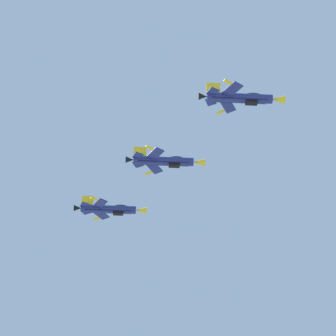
# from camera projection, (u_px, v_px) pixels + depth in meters

# --- Properties ---
(fighter_jet_lead) EXTENTS (15.93, 9.95, 5.04)m
(fighter_jet_lead) POSITION_uv_depth(u_px,v_px,m) (241.00, 98.00, 98.83)
(fighter_jet_lead) COLOR navy
(fighter_jet_left_wing) EXTENTS (15.93, 10.17, 4.81)m
(fighter_jet_left_wing) POSITION_uv_depth(u_px,v_px,m) (165.00, 161.00, 107.72)
(fighter_jet_left_wing) COLOR navy
(fighter_jet_right_wing) EXTENTS (15.93, 10.18, 4.80)m
(fighter_jet_right_wing) POSITION_uv_depth(u_px,v_px,m) (110.00, 209.00, 118.02)
(fighter_jet_right_wing) COLOR navy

